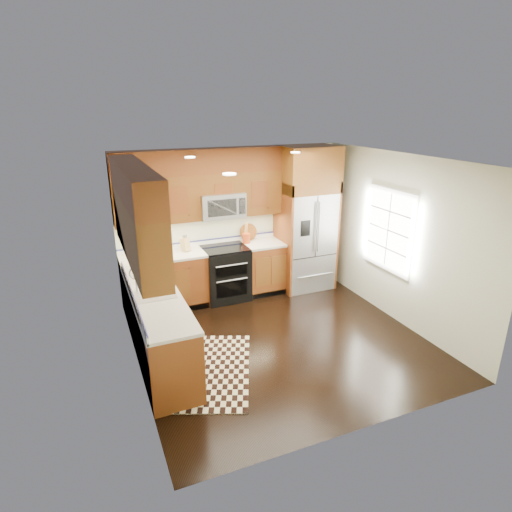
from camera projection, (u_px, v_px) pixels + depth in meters
name	position (u px, v px, depth m)	size (l,w,h in m)	color
ground	(279.00, 339.00, 6.28)	(4.00, 4.00, 0.00)	black
wall_back	(232.00, 222.00, 7.59)	(4.00, 0.02, 2.60)	beige
wall_left	(131.00, 278.00, 5.12)	(0.02, 4.00, 2.60)	beige
wall_right	(398.00, 239.00, 6.58)	(0.02, 4.00, 2.60)	beige
window	(389.00, 230.00, 6.71)	(0.04, 1.10, 1.30)	white
base_cabinets	(181.00, 301.00, 6.47)	(2.85, 3.00, 0.90)	brown
countertop	(186.00, 268.00, 6.46)	(2.86, 3.01, 0.04)	silver
upper_cabinets	(177.00, 196.00, 6.13)	(2.85, 3.00, 1.15)	brown
range	(226.00, 273.00, 7.49)	(0.76, 0.67, 0.95)	black
microwave	(221.00, 205.00, 7.20)	(0.76, 0.40, 0.42)	#B2B2B7
refrigerator	(306.00, 219.00, 7.74)	(0.98, 0.75, 2.60)	#B2B2B7
sink_faucet	(152.00, 291.00, 5.52)	(0.54, 0.44, 0.37)	#B2B2B7
rug	(210.00, 370.00, 5.56)	(1.02, 1.70, 0.01)	black
knife_block	(185.00, 244.00, 7.14)	(0.15, 0.17, 0.28)	tan
utensil_crock	(246.00, 236.00, 7.54)	(0.18, 0.18, 0.38)	#B33D16
cutting_board	(248.00, 240.00, 7.75)	(0.31, 0.31, 0.02)	brown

